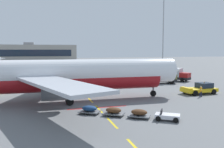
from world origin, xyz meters
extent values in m
plane|color=slate|center=(40.00, 40.00, 0.00)|extent=(400.00, 400.00, 0.00)
cube|color=yellow|center=(18.00, 8.09, 0.00)|extent=(0.24, 4.00, 0.01)
cube|color=yellow|center=(18.00, 14.95, 0.00)|extent=(0.24, 4.00, 0.01)
cube|color=yellow|center=(18.00, 21.11, 0.00)|extent=(0.24, 4.00, 0.01)
cube|color=yellow|center=(18.00, 27.08, 0.00)|extent=(0.24, 4.00, 0.01)
cube|color=yellow|center=(18.00, 33.36, 0.00)|extent=(0.24, 4.00, 0.01)
cube|color=yellow|center=(18.00, 38.97, 0.00)|extent=(0.24, 4.00, 0.01)
cube|color=yellow|center=(18.00, 46.44, 0.00)|extent=(0.24, 4.00, 0.01)
cube|color=yellow|center=(18.00, 53.32, 0.00)|extent=(0.24, 4.00, 0.01)
cube|color=yellow|center=(18.00, 59.35, 0.00)|extent=(0.24, 4.00, 0.01)
cube|color=yellow|center=(18.00, 64.94, 0.00)|extent=(0.24, 4.00, 0.01)
cube|color=yellow|center=(18.00, 72.28, 0.00)|extent=(0.24, 4.00, 0.01)
cube|color=yellow|center=(18.00, 77.98, 0.00)|extent=(0.24, 4.00, 0.01)
cube|color=yellow|center=(18.00, 84.12, 0.00)|extent=(0.24, 4.00, 0.01)
cube|color=#B21414|center=(18.00, 22.00, 0.00)|extent=(8.00, 0.40, 0.01)
cylinder|color=white|center=(16.62, 27.28, 4.30)|extent=(30.11, 3.89, 3.80)
cylinder|color=maroon|center=(16.62, 27.28, 3.26)|extent=(24.51, 3.57, 3.50)
cone|color=white|center=(31.67, 27.32, 4.30)|extent=(3.51, 3.73, 3.72)
cube|color=#192333|center=(30.62, 27.32, 4.97)|extent=(1.61, 2.85, 0.60)
cube|color=#B7BCC6|center=(12.62, 35.77, 3.83)|extent=(10.10, 17.63, 0.36)
cube|color=#B7BCC6|center=(12.67, 18.77, 3.83)|extent=(10.19, 17.63, 0.36)
cylinder|color=#4C4F54|center=(12.48, 32.77, 2.38)|extent=(3.21, 2.11, 2.10)
cylinder|color=black|center=(14.08, 32.77, 2.38)|extent=(0.13, 1.79, 1.79)
cylinder|color=#4C4F54|center=(12.51, 21.77, 2.38)|extent=(3.21, 2.11, 2.10)
cylinder|color=black|center=(14.11, 21.77, 2.38)|extent=(0.13, 1.79, 1.79)
cylinder|color=gray|center=(28.52, 27.31, 1.83)|extent=(0.28, 0.28, 2.67)
cylinder|color=black|center=(28.52, 27.31, 0.50)|extent=(0.99, 0.28, 0.99)
cylinder|color=gray|center=(14.61, 29.87, 1.86)|extent=(0.28, 0.28, 2.61)
cylinder|color=black|center=(14.61, 30.22, 0.55)|extent=(1.10, 0.35, 1.10)
cylinder|color=black|center=(14.61, 29.52, 0.55)|extent=(1.10, 0.35, 1.10)
cylinder|color=gray|center=(14.63, 24.67, 1.86)|extent=(0.28, 0.28, 2.61)
cylinder|color=black|center=(14.63, 25.02, 0.55)|extent=(1.10, 0.35, 1.10)
cylinder|color=black|center=(14.63, 24.32, 0.55)|extent=(1.10, 0.35, 1.10)
cube|color=yellow|center=(37.22, 27.34, 0.70)|extent=(6.19, 3.24, 0.60)
cube|color=#192333|center=(38.30, 27.42, 1.45)|extent=(2.55, 2.30, 0.90)
cube|color=yellow|center=(34.59, 27.14, 1.12)|extent=(0.89, 2.57, 0.24)
sphere|color=orange|center=(38.30, 27.42, 2.00)|extent=(0.16, 0.16, 0.16)
cylinder|color=black|center=(35.41, 25.80, 0.45)|extent=(0.93, 0.47, 0.90)
cylinder|color=black|center=(35.20, 28.59, 0.45)|extent=(0.93, 0.47, 0.90)
cylinder|color=black|center=(39.24, 26.09, 0.45)|extent=(0.93, 0.47, 0.90)
cylinder|color=black|center=(39.03, 28.88, 0.45)|extent=(0.93, 0.47, 0.90)
cube|color=black|center=(37.05, 41.45, 0.74)|extent=(7.40, 4.44, 0.60)
cube|color=#606638|center=(39.25, 40.74, 1.59)|extent=(2.97, 2.93, 1.10)
cube|color=#192333|center=(40.34, 40.38, 1.69)|extent=(0.65, 1.84, 0.64)
cube|color=silver|center=(36.12, 41.75, 2.09)|extent=(5.27, 3.75, 2.10)
cylinder|color=black|center=(39.55, 41.90, 0.48)|extent=(1.00, 0.56, 0.96)
cylinder|color=black|center=(38.81, 39.62, 0.48)|extent=(1.00, 0.56, 0.96)
cylinder|color=black|center=(35.29, 43.28, 0.48)|extent=(1.00, 0.56, 0.96)
cylinder|color=black|center=(34.55, 41.00, 0.48)|extent=(1.00, 0.56, 0.96)
cube|color=black|center=(42.72, 44.64, 0.74)|extent=(6.04, 7.08, 0.60)
cube|color=maroon|center=(44.06, 42.77, 1.59)|extent=(3.26, 3.28, 1.10)
cube|color=#192333|center=(44.74, 41.83, 1.69)|extent=(1.59, 1.17, 0.64)
cube|color=#B7BCC6|center=(42.14, 45.44, 2.09)|extent=(4.73, 5.27, 2.10)
cylinder|color=black|center=(45.00, 43.52, 0.48)|extent=(0.79, 0.94, 0.96)
cylinder|color=black|center=(43.05, 42.12, 0.48)|extent=(0.79, 0.94, 0.96)
cylinder|color=black|center=(42.38, 47.16, 0.48)|extent=(0.79, 0.94, 0.96)
cylinder|color=black|center=(40.43, 45.76, 0.48)|extent=(0.79, 0.94, 0.96)
cube|color=silver|center=(3.16, 49.78, 1.59)|extent=(3.31, 3.31, 1.10)
cube|color=#192333|center=(4.00, 50.56, 1.69)|extent=(1.35, 1.45, 0.64)
cylinder|color=black|center=(2.29, 50.62, 0.48)|extent=(0.90, 0.86, 0.96)
cylinder|color=black|center=(3.92, 48.86, 0.48)|extent=(0.90, 0.86, 0.96)
cube|color=silver|center=(24.02, 14.21, 0.46)|extent=(2.94, 2.60, 0.44)
cube|color=black|center=(23.48, 14.57, 0.86)|extent=(0.71, 1.00, 0.56)
cylinder|color=black|center=(25.17, 14.30, 0.28)|extent=(0.57, 0.46, 0.56)
cylinder|color=black|center=(24.40, 13.13, 0.28)|extent=(0.57, 0.46, 0.56)
cylinder|color=black|center=(23.65, 15.30, 0.28)|extent=(0.57, 0.46, 0.56)
cylinder|color=black|center=(22.88, 14.12, 0.28)|extent=(0.57, 0.46, 0.56)
cube|color=slate|center=(21.43, 15.91, 0.28)|extent=(2.83, 2.57, 0.12)
ellipsoid|color=#4C2D19|center=(21.43, 15.91, 0.66)|extent=(2.18, 2.00, 0.64)
cylinder|color=black|center=(21.80, 16.48, 0.22)|extent=(0.44, 0.36, 0.44)
cylinder|color=black|center=(21.06, 15.35, 0.22)|extent=(0.44, 0.36, 0.44)
cube|color=slate|center=(18.92, 17.56, 0.28)|extent=(2.83, 2.57, 0.12)
ellipsoid|color=#4C2D19|center=(18.92, 17.56, 0.66)|extent=(2.18, 2.00, 0.64)
cylinder|color=black|center=(19.29, 18.12, 0.22)|extent=(0.44, 0.36, 0.44)
cylinder|color=black|center=(18.55, 16.99, 0.22)|extent=(0.44, 0.36, 0.44)
cube|color=slate|center=(16.41, 19.20, 0.28)|extent=(2.83, 2.57, 0.12)
ellipsoid|color=navy|center=(16.41, 19.20, 0.66)|extent=(2.18, 2.00, 0.64)
cylinder|color=black|center=(16.78, 19.77, 0.22)|extent=(0.44, 0.36, 0.44)
cylinder|color=black|center=(16.04, 18.64, 0.22)|extent=(0.44, 0.36, 0.44)
cylinder|color=#191E38|center=(35.87, 24.76, 0.44)|extent=(0.16, 0.16, 0.87)
cylinder|color=#191E38|center=(35.63, 24.80, 0.44)|extent=(0.16, 0.16, 0.87)
cube|color=orange|center=(35.75, 24.78, 1.20)|extent=(0.55, 0.47, 0.65)
cube|color=silver|center=(35.75, 24.78, 1.23)|extent=(0.56, 0.48, 0.06)
sphere|color=tan|center=(35.75, 24.78, 1.64)|extent=(0.24, 0.24, 0.24)
cylinder|color=orange|center=(36.02, 24.92, 1.23)|extent=(0.09, 0.09, 0.59)
cylinder|color=orange|center=(35.47, 24.65, 1.23)|extent=(0.09, 0.09, 0.59)
cylinder|color=slate|center=(49.83, 65.26, 0.30)|extent=(0.70, 0.70, 0.60)
cylinder|color=#9EA0A5|center=(49.83, 65.26, 13.29)|extent=(0.36, 0.36, 26.59)
cube|color=#9E998E|center=(-9.01, 152.04, 5.40)|extent=(80.24, 21.81, 10.80)
cube|color=#192333|center=(-9.01, 141.08, 5.94)|extent=(73.82, 0.12, 3.89)
cube|color=gray|center=(3.02, 152.04, 11.60)|extent=(6.00, 5.00, 1.60)
camera|label=1|loc=(11.24, -9.03, 7.55)|focal=39.28mm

